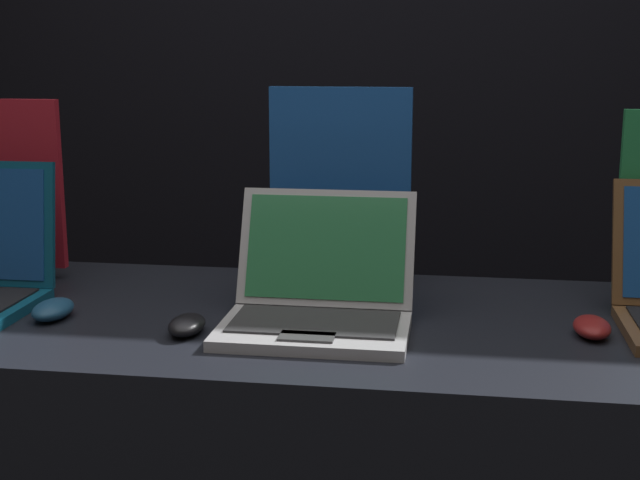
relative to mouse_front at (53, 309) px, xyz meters
The scene contains 7 objects.
wall_back 1.53m from the mouse_front, 70.38° to the left, with size 8.00×0.05×2.80m.
mouse_front is the anchor object (origin of this frame).
promo_stand_front 0.42m from the mouse_front, 130.45° to the left, with size 0.29×0.07×0.39m.
laptop_middle 0.51m from the mouse_front, ahead, with size 0.34×0.33×0.23m.
mouse_middle 0.28m from the mouse_front, 10.16° to the right, with size 0.06×0.10×0.03m.
promo_stand_middle 0.63m from the mouse_front, 33.20° to the left, with size 0.30×0.07×0.42m.
mouse_back 0.99m from the mouse_front, ahead, with size 0.06×0.11×0.03m.
Camera 1 is at (0.25, -1.25, 1.46)m, focal length 50.00 mm.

